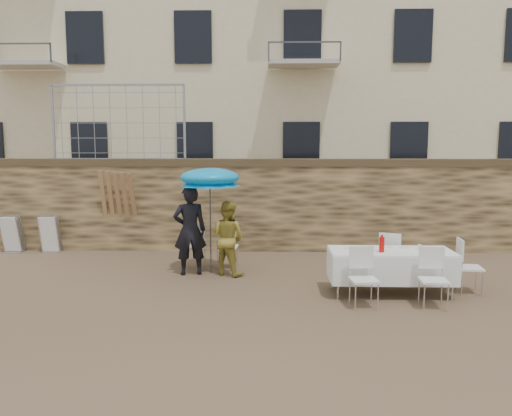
{
  "coord_description": "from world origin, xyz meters",
  "views": [
    {
      "loc": [
        0.65,
        -7.12,
        2.61
      ],
      "look_at": [
        0.4,
        2.2,
        1.4
      ],
      "focal_mm": 35.0,
      "sensor_mm": 36.0,
      "label": 1
    }
  ],
  "objects_px": {
    "banquet_table": "(391,253)",
    "chair_stack_left": "(15,233)",
    "couple_chair_left": "(194,245)",
    "soda_bottle": "(382,245)",
    "man_suit": "(190,230)",
    "table_chair_front_left": "(364,278)",
    "table_chair_side": "(470,266)",
    "chair_stack_right": "(52,233)",
    "table_chair_back": "(391,257)",
    "umbrella": "(210,181)",
    "woman_dress": "(228,238)",
    "table_chair_front_right": "(434,279)",
    "couple_chair_right": "(227,245)"
  },
  "relations": [
    {
      "from": "banquet_table",
      "to": "chair_stack_left",
      "type": "xyz_separation_m",
      "value": [
        -8.28,
        3.26,
        -0.27
      ]
    },
    {
      "from": "couple_chair_left",
      "to": "soda_bottle",
      "type": "xyz_separation_m",
      "value": [
        3.49,
        -1.92,
        0.43
      ]
    },
    {
      "from": "man_suit",
      "to": "banquet_table",
      "type": "bearing_deg",
      "value": 148.07
    },
    {
      "from": "table_chair_front_left",
      "to": "table_chair_side",
      "type": "distance_m",
      "value": 2.17
    },
    {
      "from": "chair_stack_right",
      "to": "table_chair_front_left",
      "type": "bearing_deg",
      "value": -30.56
    },
    {
      "from": "table_chair_back",
      "to": "chair_stack_left",
      "type": "bearing_deg",
      "value": 7.24
    },
    {
      "from": "umbrella",
      "to": "couple_chair_left",
      "type": "height_order",
      "value": "umbrella"
    },
    {
      "from": "woman_dress",
      "to": "couple_chair_left",
      "type": "height_order",
      "value": "woman_dress"
    },
    {
      "from": "soda_bottle",
      "to": "table_chair_front_left",
      "type": "relative_size",
      "value": 0.27
    },
    {
      "from": "umbrella",
      "to": "table_chair_side",
      "type": "xyz_separation_m",
      "value": [
        4.69,
        -1.22,
        -1.4
      ]
    },
    {
      "from": "table_chair_front_left",
      "to": "table_chair_front_right",
      "type": "distance_m",
      "value": 1.1
    },
    {
      "from": "woman_dress",
      "to": "soda_bottle",
      "type": "height_order",
      "value": "woman_dress"
    },
    {
      "from": "man_suit",
      "to": "table_chair_side",
      "type": "xyz_separation_m",
      "value": [
        5.09,
        -1.12,
        -0.41
      ]
    },
    {
      "from": "table_chair_front_right",
      "to": "table_chair_back",
      "type": "bearing_deg",
      "value": 103.89
    },
    {
      "from": "table_chair_front_left",
      "to": "table_chair_side",
      "type": "height_order",
      "value": "same"
    },
    {
      "from": "soda_bottle",
      "to": "table_chair_front_right",
      "type": "xyz_separation_m",
      "value": [
        0.7,
        -0.6,
        -0.43
      ]
    },
    {
      "from": "chair_stack_right",
      "to": "table_chair_side",
      "type": "bearing_deg",
      "value": -19.76
    },
    {
      "from": "banquet_table",
      "to": "table_chair_front_left",
      "type": "distance_m",
      "value": 0.99
    },
    {
      "from": "table_chair_side",
      "to": "chair_stack_left",
      "type": "distance_m",
      "value": 10.18
    },
    {
      "from": "table_chair_front_right",
      "to": "chair_stack_right",
      "type": "relative_size",
      "value": 1.04
    },
    {
      "from": "woman_dress",
      "to": "chair_stack_right",
      "type": "relative_size",
      "value": 1.61
    },
    {
      "from": "couple_chair_left",
      "to": "table_chair_front_left",
      "type": "bearing_deg",
      "value": 119.42
    },
    {
      "from": "table_chair_front_left",
      "to": "chair_stack_right",
      "type": "distance_m",
      "value": 7.88
    },
    {
      "from": "table_chair_side",
      "to": "table_chair_front_left",
      "type": "bearing_deg",
      "value": 118.68
    },
    {
      "from": "chair_stack_left",
      "to": "chair_stack_right",
      "type": "relative_size",
      "value": 1.0
    },
    {
      "from": "table_chair_front_left",
      "to": "umbrella",
      "type": "bearing_deg",
      "value": 136.4
    },
    {
      "from": "umbrella",
      "to": "table_chair_front_left",
      "type": "bearing_deg",
      "value": -37.56
    },
    {
      "from": "woman_dress",
      "to": "table_chair_side",
      "type": "xyz_separation_m",
      "value": [
        4.34,
        -1.12,
        -0.26
      ]
    },
    {
      "from": "couple_chair_right",
      "to": "table_chair_back",
      "type": "height_order",
      "value": "same"
    },
    {
      "from": "table_chair_side",
      "to": "chair_stack_right",
      "type": "relative_size",
      "value": 1.04
    },
    {
      "from": "umbrella",
      "to": "chair_stack_right",
      "type": "height_order",
      "value": "umbrella"
    },
    {
      "from": "couple_chair_right",
      "to": "chair_stack_right",
      "type": "bearing_deg",
      "value": -13.58
    },
    {
      "from": "table_chair_side",
      "to": "chair_stack_left",
      "type": "height_order",
      "value": "table_chair_side"
    },
    {
      "from": "umbrella",
      "to": "couple_chair_right",
      "type": "height_order",
      "value": "umbrella"
    },
    {
      "from": "woman_dress",
      "to": "chair_stack_left",
      "type": "bearing_deg",
      "value": 7.2
    },
    {
      "from": "couple_chair_right",
      "to": "chair_stack_left",
      "type": "xyz_separation_m",
      "value": [
        -5.29,
        1.49,
        -0.02
      ]
    },
    {
      "from": "man_suit",
      "to": "soda_bottle",
      "type": "relative_size",
      "value": 6.87
    },
    {
      "from": "woman_dress",
      "to": "banquet_table",
      "type": "distance_m",
      "value": 3.18
    },
    {
      "from": "umbrella",
      "to": "table_chair_front_right",
      "type": "bearing_deg",
      "value": -28.62
    },
    {
      "from": "umbrella",
      "to": "table_chair_back",
      "type": "bearing_deg",
      "value": -8.44
    },
    {
      "from": "umbrella",
      "to": "couple_chair_right",
      "type": "bearing_deg",
      "value": 56.31
    },
    {
      "from": "couple_chair_right",
      "to": "soda_bottle",
      "type": "xyz_separation_m",
      "value": [
        2.79,
        -1.92,
        0.43
      ]
    },
    {
      "from": "soda_bottle",
      "to": "chair_stack_right",
      "type": "distance_m",
      "value": 7.96
    },
    {
      "from": "table_chair_back",
      "to": "banquet_table",
      "type": "bearing_deg",
      "value": 99.34
    },
    {
      "from": "table_chair_front_left",
      "to": "soda_bottle",
      "type": "bearing_deg",
      "value": 50.27
    },
    {
      "from": "table_chair_front_right",
      "to": "table_chair_side",
      "type": "height_order",
      "value": "same"
    },
    {
      "from": "banquet_table",
      "to": "table_chair_front_right",
      "type": "xyz_separation_m",
      "value": [
        0.5,
        -0.75,
        -0.25
      ]
    },
    {
      "from": "couple_chair_right",
      "to": "table_chair_front_right",
      "type": "height_order",
      "value": "same"
    },
    {
      "from": "couple_chair_left",
      "to": "table_chair_front_right",
      "type": "distance_m",
      "value": 4.89
    },
    {
      "from": "couple_chair_left",
      "to": "table_chair_front_right",
      "type": "bearing_deg",
      "value": 127.59
    }
  ]
}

